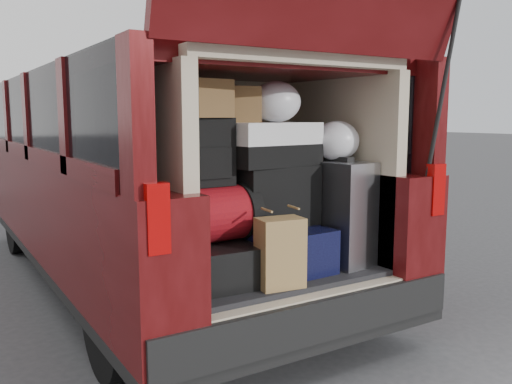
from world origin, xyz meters
TOP-DOWN VIEW (x-y plane):
  - ground at (0.00, 0.00)m, footprint 80.00×80.00m
  - minivan at (0.00, 1.86)m, footprint 1.90×5.35m
  - load_floor at (0.00, 0.28)m, footprint 1.24×1.05m
  - black_hardshell at (-0.38, 0.12)m, footprint 0.42×0.57m
  - navy_hardshell at (0.05, 0.13)m, footprint 0.50×0.60m
  - silver_roller at (0.46, 0.06)m, footprint 0.31×0.45m
  - kraft_bag at (-0.12, -0.16)m, footprint 0.26×0.18m
  - red_duffel at (-0.36, 0.13)m, footprint 0.48×0.33m
  - black_soft_case at (0.07, 0.18)m, footprint 0.50×0.32m
  - backpack at (-0.36, 0.17)m, footprint 0.26×0.16m
  - twotone_duffel at (0.05, 0.18)m, footprint 0.59×0.35m
  - grocery_sack_lower at (-0.37, 0.15)m, footprint 0.23×0.20m
  - grocery_sack_upper at (-0.13, 0.24)m, footprint 0.23×0.20m
  - plastic_bag_center at (0.10, 0.21)m, footprint 0.31×0.29m
  - plastic_bag_right at (0.47, 0.10)m, footprint 0.32×0.30m

SIDE VIEW (x-z plane):
  - ground at x=0.00m, z-range 0.00..0.00m
  - load_floor at x=0.00m, z-range 0.00..0.55m
  - black_hardshell at x=-0.38m, z-range 0.55..0.77m
  - navy_hardshell at x=0.05m, z-range 0.55..0.80m
  - kraft_bag at x=-0.12m, z-range 0.55..0.92m
  - silver_roller at x=0.46m, z-range 0.55..1.17m
  - minivan at x=0.00m, z-range -0.47..2.29m
  - red_duffel at x=-0.36m, z-range 0.77..1.07m
  - black_soft_case at x=0.07m, z-range 0.80..1.16m
  - backpack at x=-0.36m, z-range 1.07..1.44m
  - twotone_duffel at x=0.05m, z-range 1.16..1.41m
  - plastic_bag_right at x=0.47m, z-range 1.17..1.42m
  - grocery_sack_upper at x=-0.13m, z-range 1.41..1.61m
  - plastic_bag_center at x=0.10m, z-range 1.41..1.64m
  - grocery_sack_lower at x=-0.37m, z-range 1.44..1.63m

